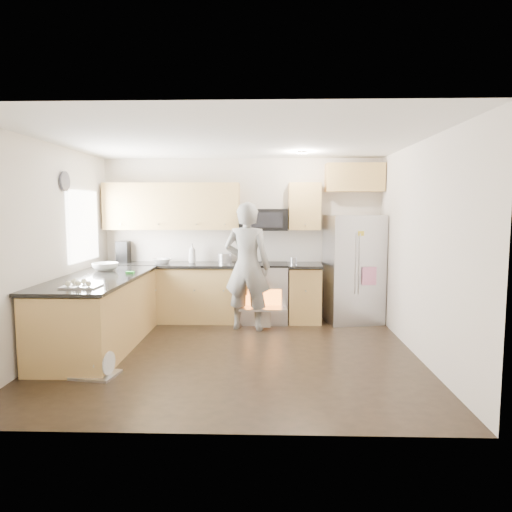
{
  "coord_description": "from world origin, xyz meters",
  "views": [
    {
      "loc": [
        0.45,
        -5.47,
        1.8
      ],
      "look_at": [
        0.27,
        0.5,
        1.17
      ],
      "focal_mm": 32.0,
      "sensor_mm": 36.0,
      "label": 1
    }
  ],
  "objects_px": {
    "refrigerator": "(353,269)",
    "person": "(247,266)",
    "dish_rack": "(95,369)",
    "stove_range": "(263,279)"
  },
  "relations": [
    {
      "from": "stove_range",
      "to": "dish_rack",
      "type": "height_order",
      "value": "stove_range"
    },
    {
      "from": "person",
      "to": "dish_rack",
      "type": "height_order",
      "value": "person"
    },
    {
      "from": "dish_rack",
      "to": "refrigerator",
      "type": "bearing_deg",
      "value": 37.68
    },
    {
      "from": "person",
      "to": "stove_range",
      "type": "bearing_deg",
      "value": -103.81
    },
    {
      "from": "refrigerator",
      "to": "dish_rack",
      "type": "bearing_deg",
      "value": -152.32
    },
    {
      "from": "stove_range",
      "to": "refrigerator",
      "type": "height_order",
      "value": "stove_range"
    },
    {
      "from": "refrigerator",
      "to": "person",
      "type": "xyz_separation_m",
      "value": [
        -1.65,
        -0.5,
        0.1
      ]
    },
    {
      "from": "refrigerator",
      "to": "stove_range",
      "type": "bearing_deg",
      "value": 170.3
    },
    {
      "from": "stove_range",
      "to": "person",
      "type": "relative_size",
      "value": 0.95
    },
    {
      "from": "person",
      "to": "dish_rack",
      "type": "relative_size",
      "value": 3.76
    }
  ]
}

